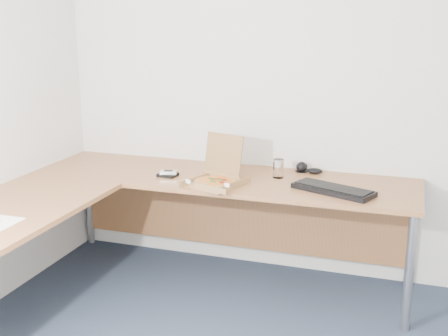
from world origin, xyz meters
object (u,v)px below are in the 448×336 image
(desk, at_px, (149,194))
(pizza_box, at_px, (216,179))
(drinking_glass, at_px, (278,168))
(wallet, at_px, (168,175))
(keyboard, at_px, (333,190))

(desk, bearing_deg, pizza_box, 33.57)
(pizza_box, height_order, drinking_glass, pizza_box)
(desk, distance_m, pizza_box, 0.42)
(desk, height_order, pizza_box, pizza_box)
(desk, xyz_separation_m, pizza_box, (0.35, 0.23, 0.06))
(drinking_glass, relative_size, wallet, 1.04)
(drinking_glass, height_order, keyboard, drinking_glass)
(desk, height_order, wallet, wallet)
(pizza_box, xyz_separation_m, wallet, (-0.36, 0.09, -0.02))
(keyboard, bearing_deg, wallet, -159.01)
(desk, bearing_deg, drinking_glass, 37.10)
(drinking_glass, bearing_deg, keyboard, -29.09)
(pizza_box, distance_m, wallet, 0.37)
(desk, relative_size, wallet, 21.33)
(pizza_box, height_order, keyboard, pizza_box)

